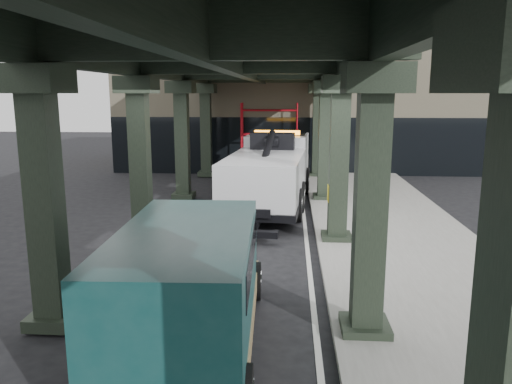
% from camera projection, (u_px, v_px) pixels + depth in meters
% --- Properties ---
extents(ground, '(90.00, 90.00, 0.00)m').
position_uv_depth(ground, '(246.00, 263.00, 13.47)').
color(ground, black).
rests_on(ground, ground).
extents(sidewalk, '(5.00, 40.00, 0.15)m').
position_uv_depth(sidewalk, '(399.00, 242.00, 15.11)').
color(sidewalk, gray).
rests_on(sidewalk, ground).
extents(lane_stripe, '(0.12, 38.00, 0.01)m').
position_uv_depth(lane_stripe, '(307.00, 242.00, 15.31)').
color(lane_stripe, silver).
rests_on(lane_stripe, ground).
extents(viaduct, '(7.40, 32.00, 6.40)m').
position_uv_depth(viaduct, '(237.00, 59.00, 14.39)').
color(viaduct, black).
rests_on(viaduct, ground).
extents(building, '(22.00, 10.00, 8.00)m').
position_uv_depth(building, '(304.00, 101.00, 32.13)').
color(building, '#C6B793').
rests_on(building, ground).
extents(scaffolding, '(3.08, 0.88, 4.00)m').
position_uv_depth(scaffolding, '(269.00, 138.00, 27.39)').
color(scaffolding, red).
rests_on(scaffolding, ground).
extents(tow_truck, '(3.38, 9.51, 3.06)m').
position_uv_depth(tow_truck, '(271.00, 169.00, 20.13)').
color(tow_truck, black).
rests_on(tow_truck, ground).
extents(towed_van, '(2.50, 5.87, 2.35)m').
position_uv_depth(towed_van, '(190.00, 286.00, 8.54)').
color(towed_van, '#113F3F').
rests_on(towed_van, ground).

